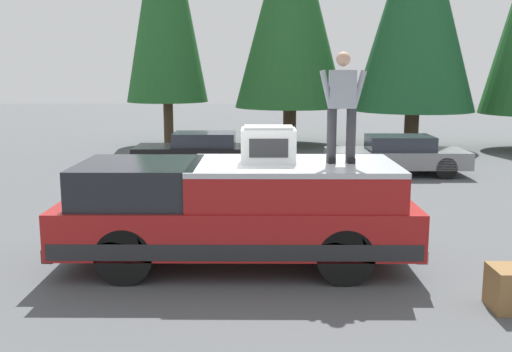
{
  "coord_description": "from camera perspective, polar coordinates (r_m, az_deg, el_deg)",
  "views": [
    {
      "loc": [
        -9.51,
        -0.46,
        3.07
      ],
      "look_at": [
        0.03,
        -0.4,
        1.35
      ],
      "focal_mm": 41.39,
      "sensor_mm": 36.0,
      "label": 1
    }
  ],
  "objects": [
    {
      "name": "parked_car_grey",
      "position": [
        17.97,
        13.43,
        1.97
      ],
      "size": [
        1.64,
        4.1,
        1.16
      ],
      "color": "gray",
      "rests_on": "ground"
    },
    {
      "name": "ground_plane",
      "position": [
        10.01,
        -2.31,
        -7.65
      ],
      "size": [
        90.0,
        90.0,
        0.0
      ],
      "primitive_type": "plane",
      "color": "#4C4F51"
    },
    {
      "name": "compressor_unit",
      "position": [
        9.19,
        1.2,
        3.07
      ],
      "size": [
        0.65,
        0.84,
        0.56
      ],
      "color": "silver",
      "rests_on": "pickup_truck"
    },
    {
      "name": "pickup_truck",
      "position": [
        9.31,
        -1.83,
        -3.43
      ],
      "size": [
        2.01,
        5.54,
        1.65
      ],
      "color": "maroon",
      "rests_on": "ground"
    },
    {
      "name": "conifer_left",
      "position": [
        24.03,
        15.32,
        15.9
      ],
      "size": [
        4.64,
        4.64,
        9.72
      ],
      "color": "#4C3826",
      "rests_on": "ground"
    },
    {
      "name": "conifer_center_left",
      "position": [
        24.65,
        3.38,
        16.39
      ],
      "size": [
        4.51,
        4.51,
        9.93
      ],
      "color": "#4C3826",
      "rests_on": "ground"
    },
    {
      "name": "person_on_truck_bed",
      "position": [
        9.19,
        8.32,
        6.88
      ],
      "size": [
        0.29,
        0.72,
        1.69
      ],
      "color": "#333338",
      "rests_on": "pickup_truck"
    },
    {
      "name": "parked_car_black",
      "position": [
        18.44,
        -5.23,
        2.41
      ],
      "size": [
        1.64,
        4.1,
        1.16
      ],
      "color": "black",
      "rests_on": "ground"
    }
  ]
}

